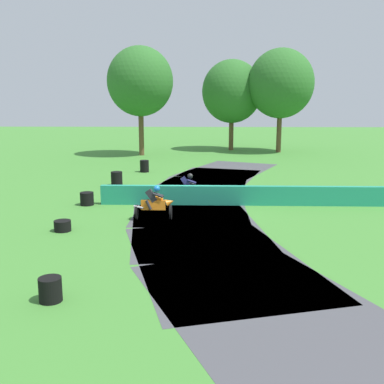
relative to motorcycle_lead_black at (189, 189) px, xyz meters
The scene contains 14 objects.
ground_plane 0.84m from the motorcycle_lead_black, 71.58° to the right, with size 120.00×120.00×0.00m, color #428433.
track_asphalt 1.42m from the motorcycle_lead_black, 23.25° to the right, with size 8.80×30.80×0.01m.
safety_barrier 5.35m from the motorcycle_lead_black, ahead, with size 0.30×18.80×0.90m, color #239375.
motorcycle_lead_black is the anchor object (origin of this frame).
motorcycle_chase_orange 3.38m from the motorcycle_lead_black, 112.13° to the right, with size 1.68×0.66×1.42m.
tire_stack_near 9.67m from the motorcycle_lead_black, 109.82° to the left, with size 0.59×0.59×0.80m.
tire_stack_mid_a 5.92m from the motorcycle_lead_black, 135.55° to the left, with size 0.64×0.64×0.80m.
tire_stack_mid_b 4.77m from the motorcycle_lead_black, behind, with size 0.62×0.62×0.60m.
tire_stack_far 6.74m from the motorcycle_lead_black, 132.69° to the right, with size 0.63×0.63×0.40m.
tire_stack_extra_a 11.35m from the motorcycle_lead_black, 105.46° to the right, with size 0.56×0.56×0.60m.
traffic_cone 6.20m from the motorcycle_lead_black, ahead, with size 0.28×0.28×0.44m, color orange.
tree_far_left 23.00m from the motorcycle_lead_black, 70.13° to the left, with size 5.89×5.89×9.28m.
tree_far_right 19.87m from the motorcycle_lead_black, 104.30° to the left, with size 5.59×5.59×9.22m.
tree_mid_rise 23.54m from the motorcycle_lead_black, 81.69° to the left, with size 5.60×5.60×8.46m.
Camera 1 is at (0.51, -20.75, 4.84)m, focal length 42.82 mm.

